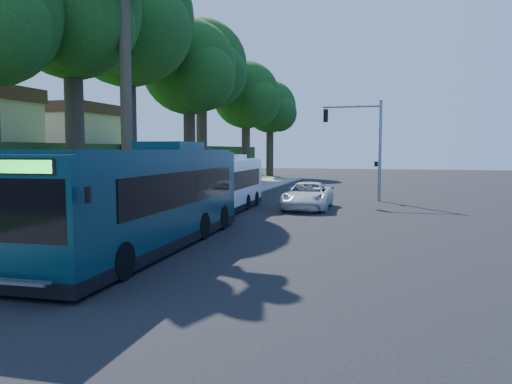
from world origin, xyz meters
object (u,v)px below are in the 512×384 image
(pickup, at_px, (308,196))
(teal_bus, at_px, (148,196))
(bus_shelter, at_px, (131,185))
(white_bus, at_px, (220,185))

(pickup, bearing_deg, teal_bus, -106.30)
(bus_shelter, distance_m, teal_bus, 7.99)
(bus_shelter, bearing_deg, white_bus, 47.68)
(white_bus, relative_size, pickup, 1.93)
(white_bus, bearing_deg, teal_bus, -86.86)
(bus_shelter, height_order, pickup, bus_shelter)
(white_bus, distance_m, pickup, 5.59)
(white_bus, height_order, teal_bus, teal_bus)
(bus_shelter, relative_size, pickup, 0.55)
(bus_shelter, relative_size, teal_bus, 0.24)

